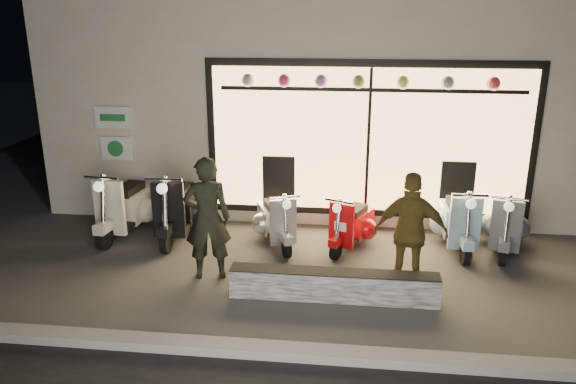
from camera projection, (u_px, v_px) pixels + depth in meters
The scene contains 12 objects.
ground at pixel (310, 275), 8.05m from camera, with size 40.00×40.00×0.00m, color #383533.
kerb at pixel (296, 352), 6.15m from camera, with size 40.00×0.25×0.12m, color slate.
shop_building at pixel (329, 84), 12.10m from camera, with size 10.20×6.23×4.20m.
graffiti_barrier at pixel (334, 285), 7.34m from camera, with size 2.72×0.28×0.40m, color black.
scooter_silver at pixel (275, 219), 9.14m from camera, with size 0.74×1.27×0.93m.
scooter_red at pixel (354, 224), 8.99m from camera, with size 0.72×1.23×0.89m.
scooter_black at pixel (180, 207), 9.44m from camera, with size 0.52×1.59×1.14m.
scooter_cream at pixel (128, 205), 9.55m from camera, with size 0.61×1.59×1.13m.
scooter_blue at pixel (457, 220), 8.98m from camera, with size 0.47×1.44×1.04m.
scooter_grey at pixel (505, 223), 8.89m from camera, with size 0.68×1.41×1.00m.
man at pixel (207, 219), 7.74m from camera, with size 0.64×0.42×1.77m, color black.
woman at pixel (411, 232), 7.44m from camera, with size 0.96×0.40×1.65m, color brown.
Camera 1 is at (0.51, -7.27, 3.65)m, focal length 35.00 mm.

